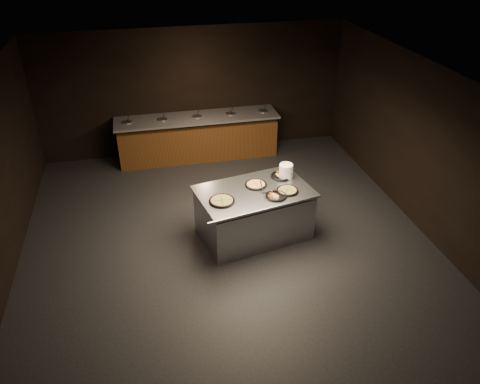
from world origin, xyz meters
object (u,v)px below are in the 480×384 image
at_px(pan_cheese_whole, 256,184).
at_px(plate_stack, 286,171).
at_px(serving_counter, 254,214).
at_px(pan_veggie_whole, 222,201).

bearing_deg(pan_cheese_whole, plate_stack, 15.47).
bearing_deg(pan_cheese_whole, serving_counter, -113.26).
bearing_deg(serving_counter, plate_stack, 15.03).
xyz_separation_m(serving_counter, plate_stack, (0.66, 0.33, 0.60)).
xyz_separation_m(pan_veggie_whole, pan_cheese_whole, (0.67, 0.39, -0.00)).
distance_m(serving_counter, plate_stack, 0.95).
bearing_deg(pan_veggie_whole, serving_counter, 20.33).
height_order(plate_stack, pan_veggie_whole, plate_stack).
bearing_deg(pan_cheese_whole, pan_veggie_whole, -150.13).
bearing_deg(pan_veggie_whole, plate_stack, 23.53).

